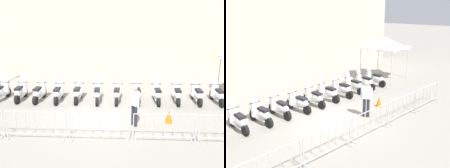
{
  "view_description": "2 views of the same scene",
  "coord_description": "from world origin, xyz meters",
  "views": [
    {
      "loc": [
        -0.25,
        -9.9,
        4.36
      ],
      "look_at": [
        0.45,
        1.42,
        1.18
      ],
      "focal_mm": 38.83,
      "sensor_mm": 36.0,
      "label": 1
    },
    {
      "loc": [
        -9.09,
        -7.26,
        5.12
      ],
      "look_at": [
        1.76,
        1.33,
        1.1
      ],
      "focal_mm": 44.48,
      "sensor_mm": 36.0,
      "label": 2
    }
  ],
  "objects": [
    {
      "name": "motorcycle_9",
      "position": [
        3.84,
        1.77,
        0.45
      ],
      "size": [
        0.65,
        1.72,
        1.24
      ],
      "color": "black",
      "rests_on": "ground"
    },
    {
      "name": "traffic_cone",
      "position": [
        2.73,
        -0.59,
        0.28
      ],
      "size": [
        0.32,
        0.32,
        0.55
      ],
      "primitive_type": "cone",
      "color": "orange",
      "rests_on": "ground"
    },
    {
      "name": "motorcycle_4",
      "position": [
        -1.3,
        2.32,
        0.45
      ],
      "size": [
        0.59,
        1.72,
        1.24
      ],
      "color": "black",
      "rests_on": "ground"
    },
    {
      "name": "motorcycle_5",
      "position": [
        -0.27,
        2.12,
        0.45
      ],
      "size": [
        0.56,
        1.72,
        1.24
      ],
      "color": "black",
      "rests_on": "ground"
    },
    {
      "name": "motorcycle_2",
      "position": [
        -3.36,
        2.49,
        0.45
      ],
      "size": [
        0.62,
        1.72,
        1.24
      ],
      "color": "black",
      "rests_on": "ground"
    },
    {
      "name": "motorcycle_8",
      "position": [
        2.82,
        1.86,
        0.45
      ],
      "size": [
        0.56,
        1.73,
        1.24
      ],
      "color": "black",
      "rests_on": "ground"
    },
    {
      "name": "motorcycle_6",
      "position": [
        0.75,
        2.04,
        0.45
      ],
      "size": [
        0.63,
        1.72,
        1.24
      ],
      "color": "black",
      "rests_on": "ground"
    },
    {
      "name": "barrier_segment_3",
      "position": [
        2.09,
        -2.17,
        0.53
      ],
      "size": [
        2.22,
        0.67,
        1.07
      ],
      "color": "#B2B5B7",
      "rests_on": "ground"
    },
    {
      "name": "motorcycle_1",
      "position": [
        -4.38,
        2.68,
        0.45
      ],
      "size": [
        0.56,
        1.73,
        1.24
      ],
      "color": "black",
      "rests_on": "ground"
    },
    {
      "name": "motorcycle_11",
      "position": [
        5.9,
        1.55,
        0.45
      ],
      "size": [
        0.56,
        1.73,
        1.24
      ],
      "color": "black",
      "rests_on": "ground"
    },
    {
      "name": "motorcycle_0",
      "position": [
        -5.42,
        2.75,
        0.45
      ],
      "size": [
        0.64,
        1.72,
        1.24
      ],
      "color": "black",
      "rests_on": "ground"
    },
    {
      "name": "barrier_segment_2",
      "position": [
        -0.22,
        -1.91,
        0.53
      ],
      "size": [
        2.22,
        0.67,
        1.07
      ],
      "color": "#B2B5B7",
      "rests_on": "ground"
    },
    {
      "name": "motorcycle_3",
      "position": [
        -2.33,
        2.35,
        0.45
      ],
      "size": [
        0.56,
        1.73,
        1.24
      ],
      "color": "black",
      "rests_on": "ground"
    },
    {
      "name": "motorcycle_7",
      "position": [
        1.79,
        2.02,
        0.45
      ],
      "size": [
        0.56,
        1.73,
        1.24
      ],
      "color": "black",
      "rests_on": "ground"
    },
    {
      "name": "barrier_segment_1",
      "position": [
        -2.52,
        -1.65,
        0.53
      ],
      "size": [
        2.22,
        0.67,
        1.07
      ],
      "color": "#B2B5B7",
      "rests_on": "ground"
    },
    {
      "name": "motorcycle_10",
      "position": [
        4.87,
        1.66,
        0.45
      ],
      "size": [
        0.6,
        1.72,
        1.24
      ],
      "color": "black",
      "rests_on": "ground"
    },
    {
      "name": "ground_plane",
      "position": [
        0.0,
        0.0,
        0.0
      ],
      "size": [
        120.0,
        120.0,
        0.0
      ],
      "primitive_type": "plane",
      "color": "gray"
    },
    {
      "name": "officer_by_barriers",
      "position": [
        1.23,
        -0.78,
        0.98
      ],
      "size": [
        0.36,
        0.5,
        1.73
      ],
      "color": "#23232D",
      "rests_on": "ground"
    }
  ]
}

